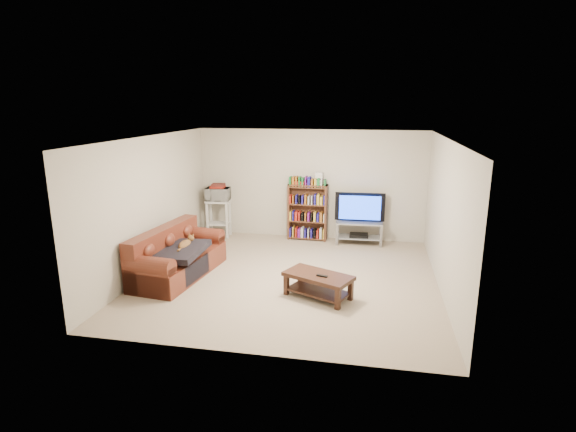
% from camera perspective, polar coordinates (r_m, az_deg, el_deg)
% --- Properties ---
extents(floor, '(5.00, 5.00, 0.00)m').
position_cam_1_polar(floor, '(7.88, 0.17, -7.80)').
color(floor, tan).
rests_on(floor, ground).
extents(ceiling, '(5.00, 5.00, 0.00)m').
position_cam_1_polar(ceiling, '(7.33, 0.18, 9.87)').
color(ceiling, white).
rests_on(ceiling, ground).
extents(wall_back, '(5.00, 0.00, 5.00)m').
position_cam_1_polar(wall_back, '(9.93, 2.85, 4.01)').
color(wall_back, beige).
rests_on(wall_back, ground).
extents(wall_front, '(5.00, 0.00, 5.00)m').
position_cam_1_polar(wall_front, '(5.18, -4.96, -5.64)').
color(wall_front, beige).
rests_on(wall_front, ground).
extents(wall_left, '(0.00, 5.00, 5.00)m').
position_cam_1_polar(wall_left, '(8.34, -16.97, 1.43)').
color(wall_left, beige).
rests_on(wall_left, ground).
extents(wall_right, '(0.00, 5.00, 5.00)m').
position_cam_1_polar(wall_right, '(7.48, 19.34, -0.17)').
color(wall_right, beige).
rests_on(wall_right, ground).
extents(sofa, '(1.08, 2.07, 0.85)m').
position_cam_1_polar(sofa, '(8.12, -14.11, -5.29)').
color(sofa, maroon).
rests_on(sofa, floor).
extents(blanket, '(0.80, 1.02, 0.18)m').
position_cam_1_polar(blanket, '(7.86, -13.61, -4.34)').
color(blanket, black).
rests_on(blanket, sofa).
extents(cat, '(0.28, 0.56, 0.16)m').
position_cam_1_polar(cat, '(7.99, -12.97, -3.55)').
color(cat, brown).
rests_on(cat, sofa).
extents(coffee_table, '(1.17, 0.91, 0.38)m').
position_cam_1_polar(coffee_table, '(7.05, 3.85, -8.27)').
color(coffee_table, '#311A11').
rests_on(coffee_table, floor).
extents(remote, '(0.18, 0.09, 0.02)m').
position_cam_1_polar(remote, '(6.92, 4.34, -7.58)').
color(remote, black).
rests_on(remote, coffee_table).
extents(tv_stand, '(0.99, 0.47, 0.49)m').
position_cam_1_polar(tv_stand, '(9.72, 9.00, -1.62)').
color(tv_stand, '#999EA3').
rests_on(tv_stand, floor).
extents(television, '(1.06, 0.17, 0.61)m').
position_cam_1_polar(television, '(9.61, 9.11, 1.04)').
color(television, black).
rests_on(television, tv_stand).
extents(dvd_player, '(0.40, 0.29, 0.06)m').
position_cam_1_polar(dvd_player, '(9.76, 8.97, -2.42)').
color(dvd_player, black).
rests_on(dvd_player, tv_stand).
extents(bookshelf, '(0.87, 0.29, 1.24)m').
position_cam_1_polar(bookshelf, '(9.86, 2.51, 0.60)').
color(bookshelf, '#512D1C').
rests_on(bookshelf, floor).
extents(shelf_clutter, '(0.63, 0.20, 0.28)m').
position_cam_1_polar(shelf_clutter, '(9.71, 3.14, 4.63)').
color(shelf_clutter, silver).
rests_on(shelf_clutter, bookshelf).
extents(microwave_stand, '(0.55, 0.42, 0.83)m').
position_cam_1_polar(microwave_stand, '(10.22, -8.79, 0.33)').
color(microwave_stand, silver).
rests_on(microwave_stand, floor).
extents(microwave, '(0.54, 0.39, 0.28)m').
position_cam_1_polar(microwave, '(10.12, -8.89, 2.77)').
color(microwave, silver).
rests_on(microwave, microwave_stand).
extents(game_boxes, '(0.33, 0.29, 0.05)m').
position_cam_1_polar(game_boxes, '(10.09, -8.92, 3.70)').
color(game_boxes, maroon).
rests_on(game_boxes, microwave).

